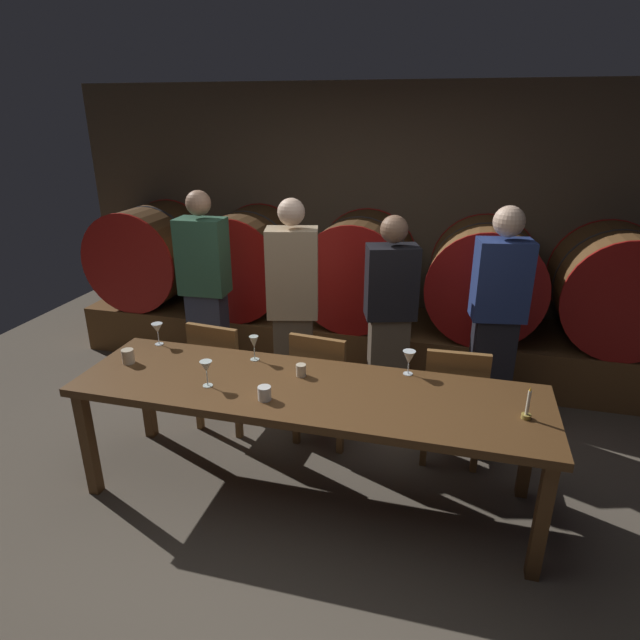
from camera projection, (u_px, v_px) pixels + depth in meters
ground_plane at (294, 496)px, 3.42m from camera, size 7.82×7.82×0.00m
back_wall at (370, 221)px, 5.30m from camera, size 6.01×0.24×2.55m
barrel_shelf at (357, 339)px, 5.19m from camera, size 5.41×0.90×0.45m
wine_barrel_far_left at (151, 254)px, 5.44m from camera, size 0.98×0.88×0.98m
wine_barrel_left at (247, 261)px, 5.19m from camera, size 0.98×0.88×0.98m
wine_barrel_center at (360, 269)px, 4.93m from camera, size 0.98×0.88×0.98m
wine_barrel_right at (484, 278)px, 4.67m from camera, size 0.98×0.88×0.98m
wine_barrel_far_right at (615, 287)px, 4.42m from camera, size 0.98×0.88×0.98m
dining_table at (307, 397)px, 3.19m from camera, size 2.81×0.79×0.77m
chair_left at (222, 370)px, 4.00m from camera, size 0.44×0.44×0.88m
chair_center at (323, 382)px, 3.81m from camera, size 0.44×0.44×0.88m
chair_right at (454, 399)px, 3.60m from camera, size 0.42×0.42×0.88m
guest_far_left at (206, 295)px, 4.38m from camera, size 0.39×0.26×1.73m
guest_center_left at (293, 309)px, 4.08m from camera, size 0.43×0.32×1.72m
guest_center_right at (390, 317)px, 4.11m from camera, size 0.43×0.34×1.60m
guest_far_right at (496, 319)px, 3.91m from camera, size 0.42×0.30×1.70m
candle_center at (527, 410)px, 2.82m from camera, size 0.05×0.05×0.19m
wine_glass_far_left at (157, 329)px, 3.70m from camera, size 0.08×0.08×0.16m
wine_glass_center_left at (206, 367)px, 3.13m from camera, size 0.07×0.07×0.16m
wine_glass_center_right at (254, 343)px, 3.47m from camera, size 0.06×0.06×0.17m
wine_glass_far_right at (409, 358)px, 3.28m from camera, size 0.08×0.08×0.16m
cup_left at (128, 356)px, 3.45m from camera, size 0.08×0.08×0.09m
cup_center at (264, 393)px, 3.01m from camera, size 0.08×0.08×0.08m
cup_right at (302, 370)px, 3.28m from camera, size 0.06×0.06×0.08m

